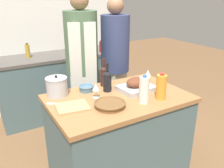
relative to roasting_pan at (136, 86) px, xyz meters
name	(u,v)px	position (x,y,z in m)	size (l,w,h in m)	color
kitchen_island	(118,138)	(-0.22, -0.04, -0.48)	(1.24, 0.80, 0.87)	#4C666B
back_counter	(62,84)	(-0.22, 1.57, -0.46)	(1.83, 0.60, 0.92)	#4C666B
back_wall	(51,26)	(-0.22, 1.92, 0.36)	(2.33, 0.10, 2.55)	silver
roasting_pan	(136,86)	(0.00, 0.00, 0.00)	(0.34, 0.29, 0.13)	#BCBCC1
wicker_basket	(110,104)	(-0.39, -0.18, -0.02)	(0.26, 0.26, 0.05)	brown
cutting_board	(72,107)	(-0.66, -0.04, -0.04)	(0.28, 0.24, 0.02)	tan
stock_pot	(57,87)	(-0.68, 0.26, 0.04)	(0.19, 0.19, 0.19)	#B7B7BC
mixing_bowl	(86,88)	(-0.41, 0.23, -0.02)	(0.14, 0.14, 0.06)	slate
juice_jug	(161,87)	(0.08, -0.26, 0.06)	(0.09, 0.09, 0.23)	orange
milk_jug	(144,90)	(-0.10, -0.25, 0.06)	(0.08, 0.08, 0.24)	white
wine_bottle_green	(107,80)	(-0.24, 0.13, 0.06)	(0.08, 0.08, 0.27)	black
wine_bottle_dark	(104,75)	(-0.20, 0.27, 0.06)	(0.08, 0.08, 0.28)	#381E19
wine_glass_left	(96,88)	(-0.40, 0.04, 0.05)	(0.06, 0.06, 0.13)	silver
wine_glass_right	(148,73)	(0.22, 0.11, 0.05)	(0.06, 0.06, 0.14)	silver
knife_chef	(63,104)	(-0.70, 0.06, -0.05)	(0.23, 0.16, 0.01)	#B7B7BC
stand_mixer	(76,44)	(0.04, 1.57, 0.13)	(0.18, 0.14, 0.31)	#B22323
condiment_bottle_tall	(101,47)	(0.37, 1.41, 0.08)	(0.06, 0.06, 0.17)	maroon
condiment_bottle_short	(111,44)	(0.55, 1.45, 0.09)	(0.05, 0.05, 0.19)	maroon
condiment_bottle_extra	(28,51)	(-0.65, 1.61, 0.09)	(0.06, 0.06, 0.20)	#B28E2D
person_cook_aproned	(82,62)	(-0.19, 0.82, 0.06)	(0.39, 0.41, 1.76)	beige
person_cook_guest	(115,61)	(0.23, 0.77, 0.02)	(0.35, 0.35, 1.70)	beige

